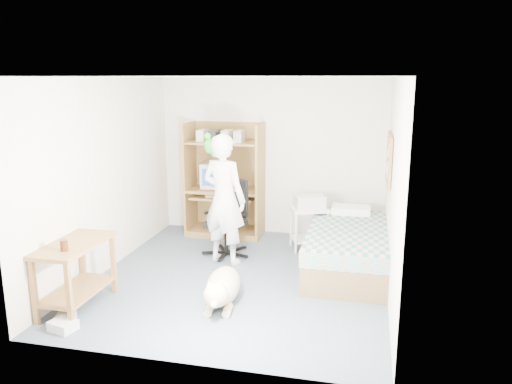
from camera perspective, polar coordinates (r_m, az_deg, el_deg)
floor at (r=6.44m, az=-1.72°, el=-9.79°), size 4.00×4.00×0.00m
wall_back at (r=7.99m, az=1.80°, el=4.02°), size 3.60×0.02×2.50m
wall_right at (r=5.89m, az=15.40°, el=0.33°), size 0.02×4.00×2.50m
wall_left at (r=6.75m, az=-16.78°, el=1.80°), size 0.02×4.00×2.50m
ceiling at (r=5.94m, az=-1.89°, el=13.04°), size 3.60×4.00×0.02m
computer_hutch at (r=7.98m, az=-3.52°, el=0.85°), size 1.20×0.63×1.80m
bed at (r=6.74m, az=10.43°, el=-6.34°), size 1.02×2.02×0.66m
side_desk at (r=5.83m, az=-19.92°, el=-7.89°), size 0.50×1.00×0.75m
corkboard at (r=6.74m, az=14.97°, el=3.63°), size 0.04×0.94×0.66m
office_chair at (r=7.16m, az=-3.16°, el=-4.19°), size 0.61×0.62×1.07m
person at (r=6.73m, az=-3.66°, el=-0.83°), size 0.75×0.61×1.78m
parrot at (r=6.67m, az=-5.39°, el=5.45°), size 0.13×0.23×0.36m
dog at (r=5.72m, az=-3.88°, el=-10.78°), size 0.47×1.18×0.44m
printer_cart at (r=7.39m, az=6.08°, el=-3.38°), size 0.64×0.58×0.63m
printer at (r=7.31m, az=6.14°, el=-1.09°), size 0.51×0.45×0.18m
crt_monitor at (r=8.00m, az=-4.56°, el=1.94°), size 0.42×0.44×0.39m
keyboard at (r=7.88m, az=-4.09°, el=-0.44°), size 0.46×0.18×0.03m
pencil_cup at (r=7.82m, az=-1.48°, el=0.61°), size 0.08×0.08×0.12m
drink_glass at (r=5.51m, az=-21.08°, el=-5.70°), size 0.08×0.08×0.12m
floor_box_a at (r=5.56m, az=-21.19°, el=-14.04°), size 0.29×0.25×0.10m
floor_box_b at (r=5.72m, az=-21.01°, el=-13.34°), size 0.23×0.26×0.08m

